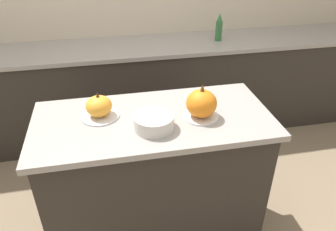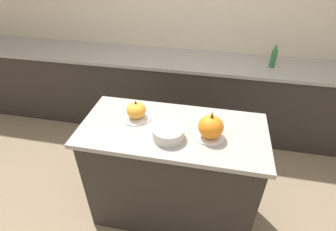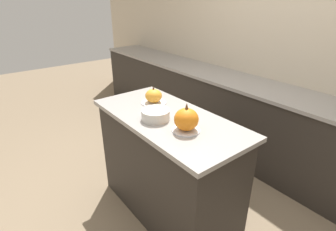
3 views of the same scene
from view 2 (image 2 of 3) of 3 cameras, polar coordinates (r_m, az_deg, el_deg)
The scene contains 8 objects.
ground_plane at distance 2.54m, azimuth 0.82°, elevation -19.68°, with size 12.00×12.00×0.00m, color #847056.
wall_back at distance 3.18m, azimuth 6.87°, elevation 20.04°, with size 8.00×0.06×2.50m.
kitchen_island at distance 2.17m, azimuth 0.93°, elevation -12.52°, with size 1.32×0.63×0.94m.
back_counter at distance 3.19m, azimuth 5.27°, elevation 4.54°, with size 6.00×0.60×0.90m.
pumpkin_cake_left at distance 1.93m, azimuth -6.91°, elevation 0.93°, with size 0.22×0.22×0.15m.
pumpkin_cake_right at distance 1.75m, azimuth 9.28°, elevation -2.59°, with size 0.20×0.20×0.20m.
bottle_tall at distance 2.96m, azimuth 22.07°, elevation 11.91°, with size 0.06×0.06×0.25m.
mixing_bowl at distance 1.75m, azimuth 0.06°, elevation -3.80°, with size 0.21×0.21×0.08m.
Camera 2 is at (0.25, -1.43, 2.08)m, focal length 28.00 mm.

